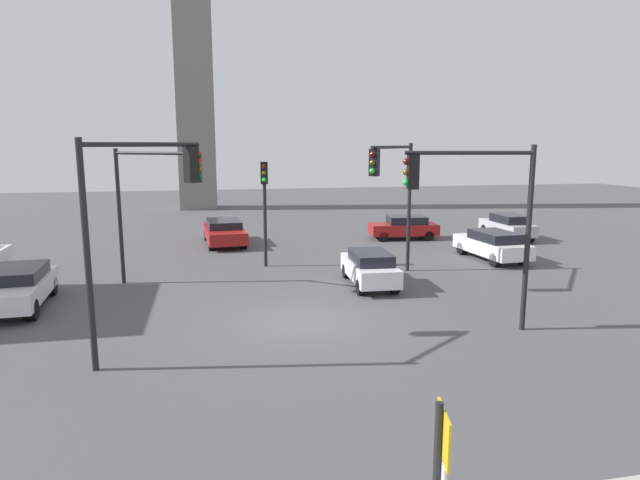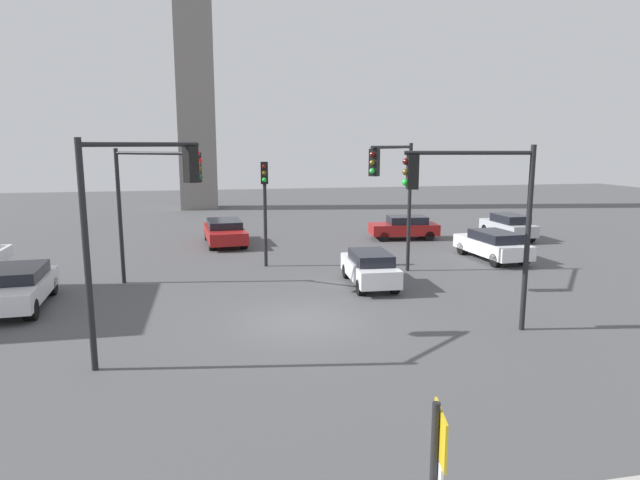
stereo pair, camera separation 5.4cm
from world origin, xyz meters
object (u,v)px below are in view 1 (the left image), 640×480
at_px(direction_sign, 439,473).
at_px(car_3, 508,226).
at_px(car_1, 370,268).
at_px(car_2, 404,227).
at_px(car_5, 14,287).
at_px(traffic_light_4, 140,202).
at_px(traffic_light_2, 473,199).
at_px(traffic_light_3, 155,188).
at_px(car_0, 224,232).
at_px(car_4, 492,244).
at_px(traffic_light_0, 265,194).
at_px(traffic_light_1, 394,181).

relative_size(direction_sign, car_3, 0.61).
xyz_separation_m(car_1, car_2, (5.15, 10.04, -0.02)).
xyz_separation_m(direction_sign, car_5, (-9.36, 14.25, -0.89)).
bearing_deg(car_2, traffic_light_4, 55.95).
bearing_deg(car_3, traffic_light_2, 145.17).
relative_size(traffic_light_2, traffic_light_3, 1.03).
height_order(traffic_light_4, car_3, traffic_light_4).
distance_m(traffic_light_4, car_0, 16.73).
xyz_separation_m(traffic_light_4, car_0, (2.53, 16.18, -3.42)).
relative_size(traffic_light_4, car_2, 1.40).
xyz_separation_m(traffic_light_3, car_0, (2.81, 9.19, -3.24)).
bearing_deg(direction_sign, car_4, 72.57).
relative_size(traffic_light_3, car_0, 1.11).
distance_m(car_0, car_2, 10.60).
bearing_deg(traffic_light_3, car_5, -122.85).
xyz_separation_m(direction_sign, car_1, (3.56, 14.73, -0.91)).
distance_m(car_3, car_4, 6.58).
bearing_deg(traffic_light_3, car_4, 44.93).
relative_size(direction_sign, car_2, 0.59).
height_order(traffic_light_0, car_1, traffic_light_0).
xyz_separation_m(car_0, car_1, (5.44, -10.47, 0.02)).
bearing_deg(car_2, car_3, 174.73).
height_order(traffic_light_4, car_1, traffic_light_4).
bearing_deg(traffic_light_1, car_3, 168.45).
bearing_deg(direction_sign, car_5, 136.65).
bearing_deg(traffic_light_1, traffic_light_3, -54.57).
relative_size(car_0, car_5, 1.06).
xyz_separation_m(traffic_light_1, traffic_light_4, (-9.13, -6.34, 0.01)).
bearing_deg(car_1, traffic_light_3, 83.74).
height_order(car_0, car_5, car_5).
bearing_deg(traffic_light_2, traffic_light_1, -77.89).
bearing_deg(car_5, car_2, 116.61).
bearing_deg(car_1, car_0, 30.01).
distance_m(direction_sign, car_2, 26.27).
relative_size(traffic_light_3, traffic_light_4, 0.94).
height_order(traffic_light_1, traffic_light_4, traffic_light_4).
bearing_deg(car_4, car_0, 57.68).
xyz_separation_m(traffic_light_0, car_0, (-1.71, 6.13, -2.66)).
xyz_separation_m(traffic_light_4, car_3, (19.22, 14.55, -3.36)).
xyz_separation_m(traffic_light_2, car_4, (5.92, 9.24, -3.26)).
bearing_deg(car_4, car_1, 112.02).
bearing_deg(car_1, traffic_light_0, 43.25).
relative_size(traffic_light_0, car_4, 1.07).
height_order(traffic_light_0, traffic_light_2, traffic_light_2).
bearing_deg(traffic_light_2, traffic_light_0, -52.99).
distance_m(traffic_light_1, car_4, 7.62).
relative_size(direction_sign, car_5, 0.53).
height_order(traffic_light_1, car_0, traffic_light_1).
distance_m(car_1, car_5, 12.93).
distance_m(direction_sign, car_0, 25.28).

